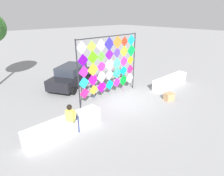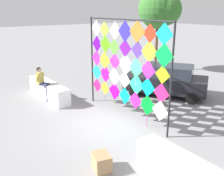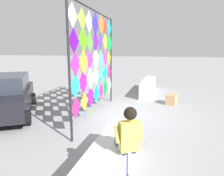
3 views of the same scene
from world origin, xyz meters
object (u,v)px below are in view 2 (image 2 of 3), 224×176
tree_broadleaf (161,9)px  cardboard_box_large (102,162)px  kite_display_rack (125,63)px  seated_vendor (42,81)px  parked_car (166,80)px

tree_broadleaf → cardboard_box_large: bearing=-53.2°
tree_broadleaf → kite_display_rack: bearing=-55.0°
seated_vendor → parked_car: bearing=60.7°
kite_display_rack → seated_vendor: kite_display_rack is taller
seated_vendor → cardboard_box_large: size_ratio=2.91×
parked_car → cardboard_box_large: 7.19m
parked_car → cardboard_box_large: (3.35, -6.34, -0.57)m
parked_car → cardboard_box_large: parked_car is taller
kite_display_rack → seated_vendor: (-3.90, -1.95, -1.31)m
kite_display_rack → cardboard_box_large: 4.31m
seated_vendor → cardboard_box_large: seated_vendor is taller
seated_vendor → cardboard_box_large: bearing=-8.1°
kite_display_rack → cardboard_box_large: kite_display_rack is taller
kite_display_rack → parked_car: bearing=103.9°
seated_vendor → parked_car: size_ratio=0.37×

